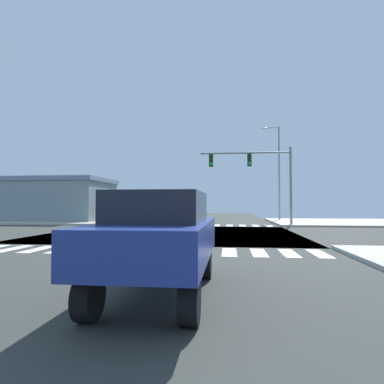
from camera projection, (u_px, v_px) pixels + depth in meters
The scene contains 15 objects.
ground at pixel (172, 234), 19.11m from camera, with size 90.00×90.00×0.05m.
sidewalk_corner_ne at pixel (340, 222), 29.57m from camera, with size 12.00×12.00×0.14m.
sidewalk_corner_nw at pixel (62, 221), 32.49m from camera, with size 12.00×12.00×0.14m.
crosswalk_near at pixel (131, 251), 11.89m from camera, with size 13.50×2.00×0.01m.
crosswalk_far at pixel (185, 225), 26.39m from camera, with size 13.50×2.00×0.01m.
traffic_signal_mast at pixel (254, 168), 25.80m from camera, with size 7.02×0.55×6.06m.
street_lamp at pixel (277, 165), 33.49m from camera, with size 1.78×0.32×9.50m.
bank_building at pixel (32, 200), 33.02m from camera, with size 16.67×7.53×4.17m.
suv_nearside_1 at pixel (198, 206), 55.51m from camera, with size 1.96×4.60×2.34m.
sedan_crossing_1 at pixel (160, 234), 6.10m from camera, with size 1.80×4.30×1.88m.
pickup_queued_1 at pixel (161, 207), 40.39m from camera, with size 2.00×5.10×2.35m.
sedan_leading_2 at pixel (175, 208), 50.66m from camera, with size 1.80×4.30×1.88m.
sedan_trailing_3 at pixel (142, 210), 31.72m from camera, with size 1.80×4.30×1.88m.
sedan_middle_4 at pixel (183, 207), 59.19m from camera, with size 1.80×4.30×1.88m.
suv_outer_2 at pixel (186, 206), 40.75m from camera, with size 1.96×4.60×2.34m.
Camera 1 is at (3.27, -18.94, 1.65)m, focal length 31.21 mm.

